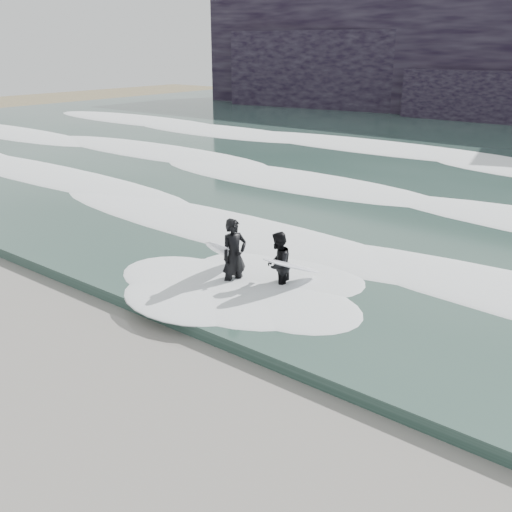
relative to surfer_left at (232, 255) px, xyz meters
The scene contains 5 objects.
ground 5.66m from the surfer_left, 74.99° to the right, with size 120.00×120.00×0.00m, color olive.
foam_near 3.93m from the surfer_left, 68.19° to the left, with size 60.00×3.20×0.20m, color white.
foam_mid 10.72m from the surfer_left, 82.24° to the left, with size 60.00×4.00×0.24m, color white.
surfer_left is the anchor object (origin of this frame).
surfer_right 1.21m from the surfer_left, 25.49° to the left, with size 1.28×1.92×1.63m.
Camera 1 is at (7.18, -4.59, 5.86)m, focal length 40.00 mm.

